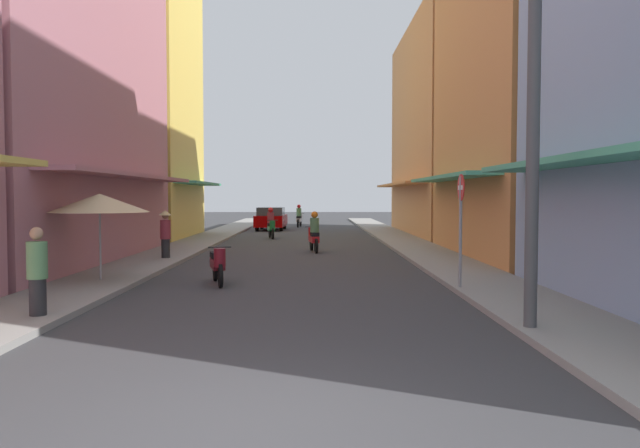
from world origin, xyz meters
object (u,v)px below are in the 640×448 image
(motorbike_maroon, at_px, (218,264))
(pedestrian_foreground, at_px, (165,233))
(motorbike_green, at_px, (271,225))
(utility_pole, at_px, (534,83))
(motorbike_silver, at_px, (299,217))
(pedestrian_far, at_px, (37,275))
(parked_car, at_px, (271,218))
(motorbike_red, at_px, (314,234))
(vendor_umbrella, at_px, (100,203))
(street_sign_no_entry, at_px, (461,216))

(motorbike_maroon, bearing_deg, pedestrian_foreground, 115.80)
(motorbike_green, xyz_separation_m, utility_pole, (5.57, -21.62, 3.19))
(motorbike_silver, relative_size, pedestrian_far, 1.11)
(parked_car, bearing_deg, utility_pole, -78.24)
(motorbike_red, height_order, utility_pole, utility_pole)
(pedestrian_far, bearing_deg, motorbike_maroon, 61.85)
(motorbike_maroon, distance_m, utility_pole, 8.59)
(motorbike_red, relative_size, parked_car, 0.43)
(motorbike_silver, height_order, parked_car, motorbike_silver)
(motorbike_silver, height_order, motorbike_green, same)
(motorbike_green, bearing_deg, motorbike_silver, 84.20)
(motorbike_green, distance_m, parked_car, 7.80)
(pedestrian_foreground, relative_size, vendor_umbrella, 0.71)
(parked_car, height_order, pedestrian_far, pedestrian_far)
(vendor_umbrella, bearing_deg, parked_car, 84.13)
(street_sign_no_entry, bearing_deg, motorbike_silver, 98.51)
(motorbike_maroon, bearing_deg, street_sign_no_entry, -12.69)
(pedestrian_far, distance_m, vendor_umbrella, 4.61)
(motorbike_silver, relative_size, utility_pole, 0.24)
(pedestrian_foreground, distance_m, pedestrian_far, 9.75)
(motorbike_silver, relative_size, vendor_umbrella, 0.76)
(utility_pole, bearing_deg, street_sign_no_entry, 91.38)
(motorbike_red, distance_m, street_sign_no_entry, 10.46)
(pedestrian_far, distance_m, street_sign_no_entry, 8.66)
(parked_car, relative_size, vendor_umbrella, 1.75)
(pedestrian_foreground, xyz_separation_m, pedestrian_far, (0.19, -9.75, -0.14))
(parked_car, height_order, vendor_umbrella, vendor_umbrella)
(motorbike_green, distance_m, pedestrian_foreground, 11.22)
(motorbike_maroon, height_order, pedestrian_far, pedestrian_far)
(motorbike_red, xyz_separation_m, pedestrian_far, (-4.72, -13.05, 0.11))
(motorbike_maroon, bearing_deg, parked_car, 90.93)
(motorbike_maroon, height_order, motorbike_silver, motorbike_silver)
(motorbike_silver, xyz_separation_m, pedestrian_foreground, (-3.88, -22.28, 0.25))
(motorbike_green, xyz_separation_m, street_sign_no_entry, (5.47, -17.46, 1.01))
(motorbike_green, bearing_deg, parked_car, 94.01)
(motorbike_silver, xyz_separation_m, vendor_umbrella, (-4.17, -27.59, 1.29))
(pedestrian_far, bearing_deg, motorbike_green, 83.00)
(motorbike_green, height_order, street_sign_no_entry, street_sign_no_entry)
(parked_car, bearing_deg, motorbike_maroon, -89.07)
(utility_pole, bearing_deg, vendor_umbrella, 147.71)
(motorbike_red, height_order, pedestrian_far, pedestrian_far)
(motorbike_maroon, bearing_deg, pedestrian_far, -118.15)
(parked_car, distance_m, pedestrian_far, 28.48)
(parked_car, xyz_separation_m, vendor_umbrella, (-2.47, -23.98, 1.25))
(motorbike_green, relative_size, vendor_umbrella, 0.75)
(motorbike_green, xyz_separation_m, pedestrian_far, (-2.53, -20.63, 0.11))
(motorbike_maroon, height_order, parked_car, parked_car)
(vendor_umbrella, relative_size, utility_pole, 0.31)
(motorbike_red, relative_size, pedestrian_far, 1.10)
(motorbike_silver, distance_m, vendor_umbrella, 27.93)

